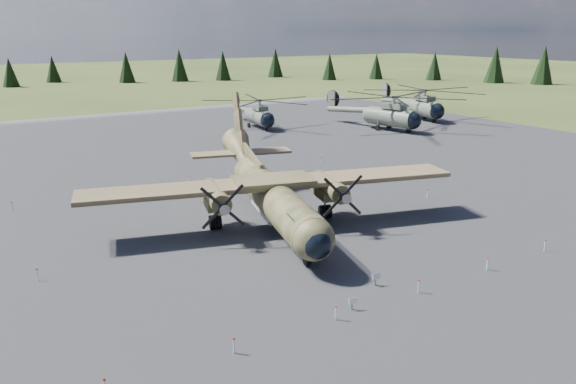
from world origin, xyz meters
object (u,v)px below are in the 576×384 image
helicopter_far (423,98)px  helicopter_near (259,108)px  transport_plane (270,188)px  helicopter_mid (391,106)px

helicopter_far → helicopter_near: bearing=174.4°
transport_plane → helicopter_near: size_ratio=1.33×
helicopter_near → helicopter_mid: size_ratio=0.84×
helicopter_mid → helicopter_far: helicopter_mid is taller
helicopter_mid → helicopter_far: size_ratio=1.02×
helicopter_near → helicopter_far: size_ratio=0.85×
transport_plane → helicopter_far: 58.10m
transport_plane → helicopter_far: transport_plane is taller
transport_plane → helicopter_mid: bearing=51.5°
helicopter_near → helicopter_mid: 20.22m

